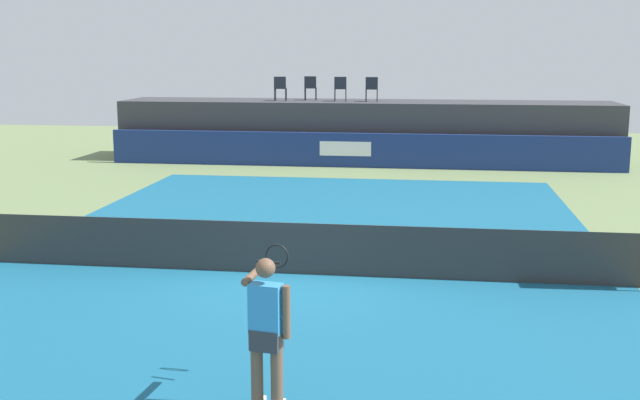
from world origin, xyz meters
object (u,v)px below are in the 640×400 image
Objects in this scene: spectator_chair_center at (340,88)px; spectator_chair_right at (372,88)px; spectator_chair_far_left at (280,87)px; tennis_ball at (435,276)px; spectator_chair_left at (310,87)px; tennis_player at (267,328)px.

spectator_chair_right is at bearing -3.67° from spectator_chair_center.
spectator_chair_right is (3.37, 0.01, 0.00)m from spectator_chair_far_left.
tennis_ball is (5.67, -14.89, -2.66)m from spectator_chair_far_left.
spectator_chair_far_left reaches higher than tennis_ball.
spectator_chair_far_left is 1.00× the size of spectator_chair_center.
spectator_chair_left reaches higher than tennis_ball.
tennis_ball is (2.30, -14.90, -2.66)m from spectator_chair_right.
spectator_chair_far_left is 20.85m from tennis_player.
tennis_player is at bearing -79.57° from spectator_chair_far_left.
tennis_ball is (4.63, -15.43, -2.66)m from spectator_chair_left.
spectator_chair_center is at bearing 2.29° from spectator_chair_far_left.
spectator_chair_left reaches higher than tennis_player.
tennis_player is (0.40, -20.45, -1.73)m from spectator_chair_right.
tennis_player is at bearing -88.89° from spectator_chair_right.
spectator_chair_far_left is 16.15m from tennis_ball.
spectator_chair_center reaches higher than tennis_ball.
spectator_chair_center reaches higher than tennis_player.
spectator_chair_far_left is at bearing -152.50° from spectator_chair_left.
spectator_chair_left and spectator_chair_right have the same top height.
tennis_player is at bearing -85.69° from spectator_chair_center.
spectator_chair_far_left is 1.17m from spectator_chair_left.
spectator_chair_right is at bearing 98.79° from tennis_ball.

